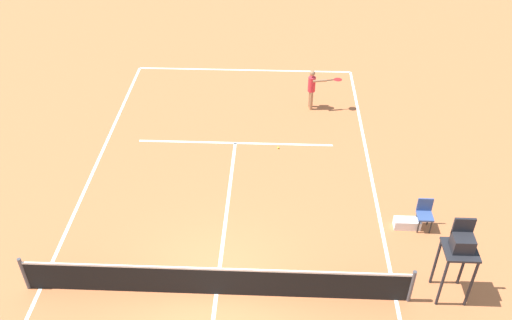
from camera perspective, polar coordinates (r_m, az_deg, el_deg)
ground_plane at (r=14.56m, az=-4.11°, el=-13.61°), size 60.00×60.00×0.00m
court_lines at (r=14.55m, az=-4.11°, el=-13.60°), size 9.22×24.51×0.01m
tennis_net at (r=14.18m, az=-4.20°, el=-12.34°), size 9.82×0.10×1.07m
player_serving at (r=21.09m, az=5.90°, el=7.57°), size 1.28×0.45×1.60m
tennis_ball at (r=19.21m, az=2.31°, el=1.27°), size 0.07×0.07×0.07m
umpire_chair at (r=14.21m, az=20.34°, el=-8.57°), size 0.80×0.80×2.41m
courtside_chair_mid at (r=16.56m, az=17.02°, el=-5.25°), size 0.44×0.46×0.95m
equipment_bag at (r=16.67m, az=15.32°, el=-6.32°), size 0.76×0.32×0.30m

